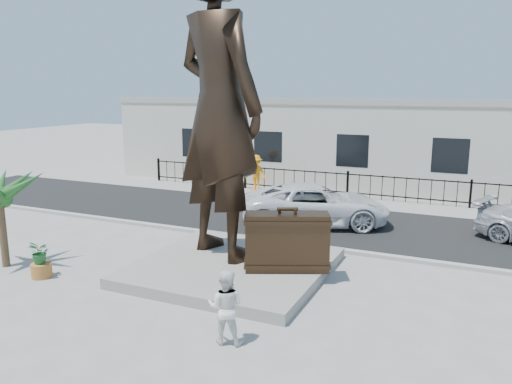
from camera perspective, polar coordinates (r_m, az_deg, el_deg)
ground at (r=13.14m, az=-3.66°, el=-11.50°), size 100.00×100.00×0.00m
street at (r=20.18m, az=7.04°, el=-3.25°), size 40.00×7.00×0.01m
curb at (r=16.98m, az=3.49°, el=-5.86°), size 40.00×0.25×0.12m
far_sidewalk at (r=23.92m, az=9.90°, el=-0.96°), size 40.00×2.50×0.02m
plinth at (r=14.54m, az=-2.64°, el=-8.53°), size 5.20×5.20×0.30m
fence at (r=24.56m, az=10.42°, el=0.75°), size 22.00×0.10×1.20m
building at (r=28.39m, az=12.61°, el=5.38°), size 28.00×7.00×4.40m
statue at (r=14.45m, az=-4.21°, el=9.57°), size 3.73×3.15×8.69m
suitcase at (r=13.66m, az=3.56°, el=-5.69°), size 2.35×1.56×1.59m
tourist at (r=10.51m, az=-3.49°, el=-12.97°), size 0.89×0.76×1.58m
car_white at (r=19.39m, az=6.78°, el=-1.45°), size 6.23×4.61×1.57m
worker at (r=25.55m, az=-0.04°, el=2.18°), size 1.31×0.89×1.87m
palm_tree at (r=16.75m, az=-26.62°, el=-7.58°), size 1.80×1.80×3.20m
planter at (r=15.34m, az=-23.31°, el=-8.22°), size 0.56×0.56×0.40m
shrub at (r=15.17m, az=-23.47°, el=-6.33°), size 0.71×0.65×0.66m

